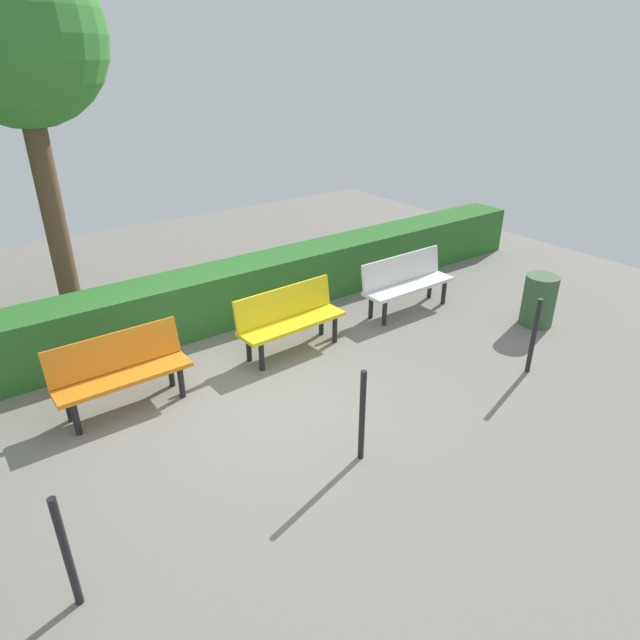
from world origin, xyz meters
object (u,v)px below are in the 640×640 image
(bench_yellow, at_px, (289,317))
(bench_orange, at_px, (120,369))
(trash_bin, at_px, (539,300))
(tree_near, at_px, (16,40))
(bench_white, at_px, (406,280))

(bench_yellow, height_order, bench_orange, bench_yellow)
(bench_orange, xyz_separation_m, trash_bin, (-5.62, 1.53, -0.10))
(bench_yellow, xyz_separation_m, bench_orange, (2.25, -0.00, -0.00))
(bench_yellow, height_order, trash_bin, bench_yellow)
(tree_near, height_order, trash_bin, tree_near)
(bench_white, distance_m, trash_bin, 1.95)
(bench_yellow, distance_m, bench_orange, 2.25)
(bench_yellow, xyz_separation_m, trash_bin, (-3.37, 1.53, -0.10))
(bench_yellow, bearing_deg, bench_orange, -2.47)
(bench_white, height_order, trash_bin, bench_white)
(tree_near, bearing_deg, bench_yellow, 127.14)
(bench_white, bearing_deg, bench_orange, -0.30)
(bench_orange, xyz_separation_m, tree_near, (-0.16, -2.76, 3.31))
(bench_orange, bearing_deg, tree_near, -93.59)
(trash_bin, bearing_deg, bench_orange, -15.22)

